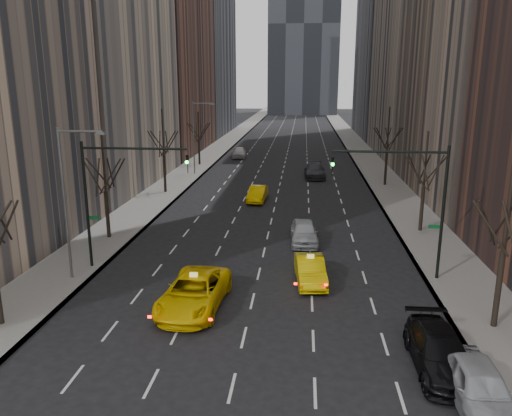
% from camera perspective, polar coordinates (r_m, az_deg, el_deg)
% --- Properties ---
extents(ground, '(400.00, 400.00, 0.00)m').
position_cam_1_polar(ground, '(20.84, -2.77, -19.85)').
color(ground, black).
rests_on(ground, ground).
extents(sidewalk_left, '(4.50, 320.00, 0.15)m').
position_cam_1_polar(sidewalk_left, '(89.06, -4.27, 6.83)').
color(sidewalk_left, slate).
rests_on(sidewalk_left, ground).
extents(sidewalk_right, '(4.50, 320.00, 0.15)m').
position_cam_1_polar(sidewalk_right, '(88.35, 11.71, 6.52)').
color(sidewalk_right, slate).
rests_on(sidewalk_right, ground).
extents(bld_left_far, '(14.00, 28.00, 44.00)m').
position_cam_1_polar(bld_left_far, '(87.06, -11.46, 20.90)').
color(bld_left_far, brown).
rests_on(bld_left_far, ground).
extents(tree_lw_b, '(3.36, 3.50, 7.82)m').
position_cam_1_polar(tree_lw_b, '(38.78, -16.81, 1.86)').
color(tree_lw_b, black).
rests_on(tree_lw_b, ground).
extents(tree_lw_c, '(3.36, 3.50, 8.74)m').
position_cam_1_polar(tree_lw_c, '(53.63, -10.49, 5.91)').
color(tree_lw_c, black).
rests_on(tree_lw_c, ground).
extents(tree_lw_d, '(3.36, 3.50, 7.36)m').
position_cam_1_polar(tree_lw_d, '(71.03, -6.54, 7.70)').
color(tree_lw_d, black).
rests_on(tree_lw_d, ground).
extents(tree_rw_a, '(3.36, 3.50, 8.28)m').
position_cam_1_polar(tree_rw_a, '(26.11, 26.38, -4.65)').
color(tree_rw_a, black).
rests_on(tree_rw_a, ground).
extents(tree_rw_b, '(3.36, 3.50, 7.82)m').
position_cam_1_polar(tree_rw_b, '(40.95, 18.61, 2.36)').
color(tree_rw_b, black).
rests_on(tree_rw_b, ground).
extents(tree_rw_c, '(3.36, 3.50, 8.74)m').
position_cam_1_polar(tree_rw_c, '(58.32, 14.74, 6.35)').
color(tree_rw_c, black).
rests_on(tree_rw_c, ground).
extents(traffic_mast_left, '(6.69, 0.39, 8.00)m').
position_cam_1_polar(traffic_mast_left, '(31.91, -16.20, 2.55)').
color(traffic_mast_left, black).
rests_on(traffic_mast_left, ground).
extents(traffic_mast_right, '(6.69, 0.39, 8.00)m').
position_cam_1_polar(traffic_mast_right, '(30.41, 17.71, 1.88)').
color(traffic_mast_right, black).
rests_on(traffic_mast_right, ground).
extents(streetlight_near, '(2.83, 0.22, 9.00)m').
position_cam_1_polar(streetlight_near, '(30.79, -20.55, 2.04)').
color(streetlight_near, slate).
rests_on(streetlight_near, ground).
extents(streetlight_far, '(2.83, 0.22, 9.00)m').
position_cam_1_polar(streetlight_far, '(63.76, -6.85, 8.80)').
color(streetlight_far, slate).
rests_on(streetlight_far, ground).
extents(taxi_suv, '(3.36, 6.56, 1.77)m').
position_cam_1_polar(taxi_suv, '(26.82, -7.10, -9.54)').
color(taxi_suv, yellow).
rests_on(taxi_suv, ground).
extents(taxi_sedan, '(2.06, 4.78, 1.53)m').
position_cam_1_polar(taxi_sedan, '(30.06, 6.21, -7.07)').
color(taxi_sedan, '#D9B804').
rests_on(taxi_sedan, ground).
extents(silver_sedan_ahead, '(2.22, 5.01, 1.68)m').
position_cam_1_polar(silver_sedan_ahead, '(37.05, 5.53, -2.76)').
color(silver_sedan_ahead, '#ACAFB4').
rests_on(silver_sedan_ahead, ground).
extents(parked_suv_black, '(2.26, 5.49, 1.59)m').
position_cam_1_polar(parked_suv_black, '(22.85, 20.25, -15.14)').
color(parked_suv_black, black).
rests_on(parked_suv_black, ground).
extents(parked_sedan_silver, '(2.03, 4.96, 1.68)m').
position_cam_1_polar(parked_sedan_silver, '(21.04, 24.16, -18.13)').
color(parked_sedan_silver, '#A3A5AA').
rests_on(parked_sedan_silver, ground).
extents(far_taxi, '(1.86, 4.67, 1.51)m').
position_cam_1_polar(far_taxi, '(49.67, 0.19, 1.64)').
color(far_taxi, yellow).
rests_on(far_taxi, ground).
extents(far_suv_grey, '(2.68, 6.09, 1.74)m').
position_cam_1_polar(far_suv_grey, '(62.45, 6.72, 4.28)').
color(far_suv_grey, '#323338').
rests_on(far_suv_grey, ground).
extents(far_car_white, '(2.27, 5.03, 1.68)m').
position_cam_1_polar(far_car_white, '(78.25, -1.94, 6.39)').
color(far_car_white, silver).
rests_on(far_car_white, ground).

